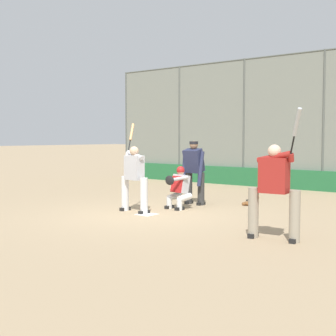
{
  "coord_description": "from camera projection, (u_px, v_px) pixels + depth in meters",
  "views": [
    {
      "loc": [
        -7.18,
        8.34,
        1.84
      ],
      "look_at": [
        0.14,
        -1.0,
        1.05
      ],
      "focal_mm": 50.0,
      "sensor_mm": 36.0,
      "label": 1
    }
  ],
  "objects": [
    {
      "name": "ground_plane",
      "position": [
        147.0,
        215.0,
        11.09
      ],
      "size": [
        160.0,
        160.0,
        0.0
      ],
      "primitive_type": "plane",
      "color": "tan"
    },
    {
      "name": "home_plate_marker",
      "position": [
        147.0,
        214.0,
        11.09
      ],
      "size": [
        0.43,
        0.43,
        0.01
      ],
      "primitive_type": "cube",
      "color": "white",
      "rests_on": "ground_plane"
    },
    {
      "name": "backstop_fence",
      "position": [
        281.0,
        119.0,
        16.75
      ],
      "size": [
        15.31,
        0.08,
        4.78
      ],
      "color": "#515651",
      "rests_on": "ground_plane"
    },
    {
      "name": "padding_wall",
      "position": [
        279.0,
        179.0,
        16.82
      ],
      "size": [
        14.92,
        0.18,
        0.69
      ],
      "primitive_type": "cube",
      "color": "#236638",
      "rests_on": "ground_plane"
    },
    {
      "name": "bleachers_beyond",
      "position": [
        279.0,
        166.0,
        19.96
      ],
      "size": [
        10.66,
        3.05,
        1.8
      ],
      "color": "slate",
      "rests_on": "ground_plane"
    },
    {
      "name": "batter_at_plate",
      "position": [
        134.0,
        176.0,
        11.39
      ],
      "size": [
        0.97,
        0.73,
        2.19
      ],
      "rotation": [
        0.0,
        0.0,
        -0.14
      ],
      "color": "silver",
      "rests_on": "ground_plane"
    },
    {
      "name": "catcher_behind_plate",
      "position": [
        178.0,
        187.0,
        11.94
      ],
      "size": [
        0.6,
        0.73,
        1.09
      ],
      "rotation": [
        0.0,
        0.0,
        -0.15
      ],
      "color": "silver",
      "rests_on": "ground_plane"
    },
    {
      "name": "umpire_home",
      "position": [
        194.0,
        170.0,
        12.67
      ],
      "size": [
        0.71,
        0.43,
        1.73
      ],
      "rotation": [
        0.0,
        0.0,
        -0.02
      ],
      "color": "#333333",
      "rests_on": "ground_plane"
    },
    {
      "name": "batter_on_deck",
      "position": [
        274.0,
        188.0,
        8.29
      ],
      "size": [
        1.13,
        0.61,
        2.32
      ],
      "rotation": [
        0.0,
        0.0,
        3.24
      ],
      "color": "gray",
      "rests_on": "ground_plane"
    },
    {
      "name": "spare_bat_near_backstop",
      "position": [
        254.0,
        198.0,
        13.81
      ],
      "size": [
        0.12,
        0.88,
        0.07
      ],
      "rotation": [
        0.0,
        0.0,
        4.79
      ],
      "color": "black",
      "rests_on": "ground_plane"
    },
    {
      "name": "fielding_glove_on_dirt",
      "position": [
        248.0,
        204.0,
        12.53
      ],
      "size": [
        0.31,
        0.24,
        0.11
      ],
      "color": "brown",
      "rests_on": "ground_plane"
    }
  ]
}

